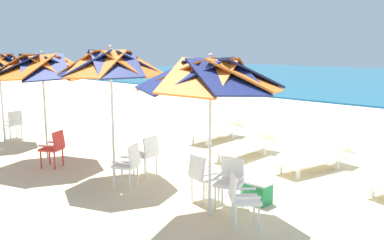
% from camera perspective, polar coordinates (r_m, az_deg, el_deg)
% --- Properties ---
extents(ground_plane, '(80.00, 80.00, 0.00)m').
position_cam_1_polar(ground_plane, '(9.36, 11.72, -7.62)').
color(ground_plane, beige).
extents(beach_umbrella_0, '(2.39, 2.39, 2.69)m').
position_cam_1_polar(beach_umbrella_0, '(6.66, 2.52, 5.99)').
color(beach_umbrella_0, silver).
rests_on(beach_umbrella_0, ground).
extents(plastic_chair_0, '(0.50, 0.53, 0.87)m').
position_cam_1_polar(plastic_chair_0, '(7.67, 1.43, -7.43)').
color(plastic_chair_0, white).
rests_on(plastic_chair_0, ground).
extents(plastic_chair_1, '(0.63, 0.63, 0.87)m').
position_cam_1_polar(plastic_chair_1, '(6.65, 6.68, -10.27)').
color(plastic_chair_1, white).
rests_on(plastic_chair_1, ground).
extents(plastic_chair_2, '(0.57, 0.59, 0.87)m').
position_cam_1_polar(plastic_chair_2, '(7.42, 5.15, -8.07)').
color(plastic_chair_2, white).
rests_on(plastic_chair_2, ground).
extents(beach_umbrella_1, '(2.27, 2.27, 2.82)m').
position_cam_1_polar(beach_umbrella_1, '(8.92, -10.96, 7.43)').
color(beach_umbrella_1, silver).
rests_on(beach_umbrella_1, ground).
extents(plastic_chair_3, '(0.50, 0.48, 0.87)m').
position_cam_1_polar(plastic_chair_3, '(9.28, -6.11, -4.42)').
color(plastic_chair_3, white).
rests_on(plastic_chair_3, ground).
extents(plastic_chair_4, '(0.61, 0.59, 0.87)m').
position_cam_1_polar(plastic_chair_4, '(8.51, -8.61, -5.79)').
color(plastic_chair_4, white).
rests_on(plastic_chair_4, ground).
extents(beach_umbrella_2, '(2.61, 2.61, 2.69)m').
position_cam_1_polar(beach_umbrella_2, '(10.72, -19.66, 6.78)').
color(beach_umbrella_2, silver).
rests_on(beach_umbrella_2, ground).
extents(plastic_chair_5, '(0.62, 0.61, 0.87)m').
position_cam_1_polar(plastic_chair_5, '(10.29, -18.22, -3.45)').
color(plastic_chair_5, red).
rests_on(plastic_chair_5, ground).
extents(plastic_chair_6, '(0.48, 0.46, 0.87)m').
position_cam_1_polar(plastic_chair_6, '(13.96, -23.04, -0.34)').
color(plastic_chair_6, white).
rests_on(plastic_chair_6, ground).
extents(sun_lounger_1, '(1.08, 2.23, 0.62)m').
position_cam_1_polar(sun_lounger_1, '(10.03, 16.47, -4.97)').
color(sun_lounger_1, white).
rests_on(sun_lounger_1, ground).
extents(sun_lounger_2, '(0.72, 2.17, 0.62)m').
position_cam_1_polar(sun_lounger_2, '(10.86, 7.44, -3.51)').
color(sun_lounger_2, white).
rests_on(sun_lounger_2, ground).
extents(sun_lounger_3, '(0.80, 2.19, 0.62)m').
position_cam_1_polar(sun_lounger_3, '(12.68, 3.47, -1.51)').
color(sun_lounger_3, white).
rests_on(sun_lounger_3, ground).
extents(cooler_box, '(0.50, 0.34, 0.40)m').
position_cam_1_polar(cooler_box, '(7.78, 8.81, -9.60)').
color(cooler_box, '#238C4C').
rests_on(cooler_box, ground).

